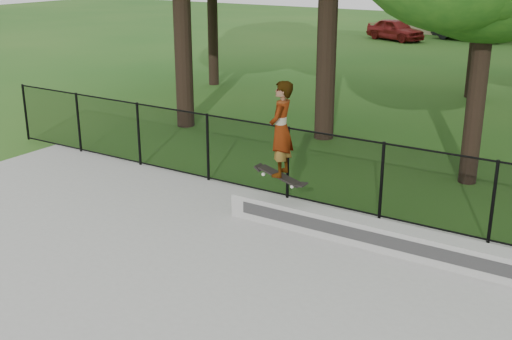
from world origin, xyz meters
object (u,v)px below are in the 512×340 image
(car_a, at_px, (395,30))
(car_b, at_px, (469,29))
(skater_airborne, at_px, (281,131))
(grind_ledge, at_px, (369,233))

(car_a, distance_m, car_b, 4.18)
(car_a, distance_m, skater_airborne, 27.86)
(skater_airborne, bearing_deg, grind_ledge, 0.78)
(car_a, bearing_deg, car_b, -37.85)
(car_a, bearing_deg, skater_airborne, -141.07)
(car_a, xyz_separation_m, car_b, (3.62, 2.08, 0.05))
(grind_ledge, bearing_deg, skater_airborne, -179.22)
(grind_ledge, distance_m, car_b, 29.36)
(car_a, xyz_separation_m, skater_airborne, (8.00, -26.65, 1.23))
(skater_airborne, bearing_deg, car_b, 98.66)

